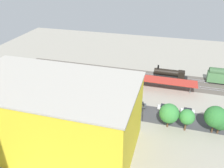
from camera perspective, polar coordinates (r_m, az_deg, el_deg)
name	(u,v)px	position (r m, az deg, el deg)	size (l,w,h in m)	color
ground_plane	(125,105)	(77.84, 3.23, -5.34)	(165.95, 165.95, 0.00)	#9E998C
rail_bed	(137,77)	(97.26, 6.12, 1.86)	(103.72, 13.64, 0.01)	#5B544C
street_asphalt	(123,110)	(75.82, 2.82, -6.36)	(103.72, 9.00, 0.01)	#424244
track_rails	(137,76)	(97.19, 6.12, 1.95)	(103.71, 8.41, 0.12)	#9E9EA8
platform_canopy_near	(136,77)	(88.23, 5.95, 1.73)	(45.09, 5.93, 4.01)	#B73328
locomotive	(171,74)	(98.21, 14.37, 2.48)	(13.64, 2.77, 4.92)	black
parked_car_0	(214,115)	(78.75, 24.06, -6.99)	(4.62, 2.07, 1.80)	black
parked_car_1	(188,111)	(77.46, 18.23, -6.46)	(4.31, 1.75, 1.65)	black
parked_car_2	(165,108)	(77.20, 12.91, -5.74)	(4.52, 1.78, 1.76)	black
parked_car_3	(140,105)	(77.14, 6.88, -5.18)	(4.27, 1.79, 1.78)	black
construction_building	(53,115)	(59.76, -14.41, -7.48)	(41.15, 22.50, 18.04)	yellow
construction_roof_slab	(48,83)	(55.03, -15.54, 0.34)	(41.75, 23.10, 0.40)	#B7B2A8
box_truck_0	(40,96)	(83.52, -17.38, -2.96)	(10.07, 3.06, 3.10)	black
box_truck_1	(39,95)	(83.93, -17.55, -2.66)	(8.85, 2.98, 3.54)	black
street_tree_0	(187,117)	(67.91, 18.12, -7.78)	(4.37, 4.37, 6.88)	brown
street_tree_1	(221,120)	(70.31, 25.36, -8.12)	(5.56, 5.56, 7.31)	brown
street_tree_2	(169,113)	(67.77, 13.99, -7.09)	(5.68, 5.68, 7.62)	brown
street_tree_3	(216,117)	(69.47, 24.30, -7.44)	(6.05, 6.05, 8.43)	brown
street_tree_4	(98,101)	(71.13, -3.42, -4.28)	(4.18, 4.18, 6.96)	brown
traffic_light	(143,110)	(68.67, 7.77, -6.38)	(0.50, 0.36, 6.49)	#333333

